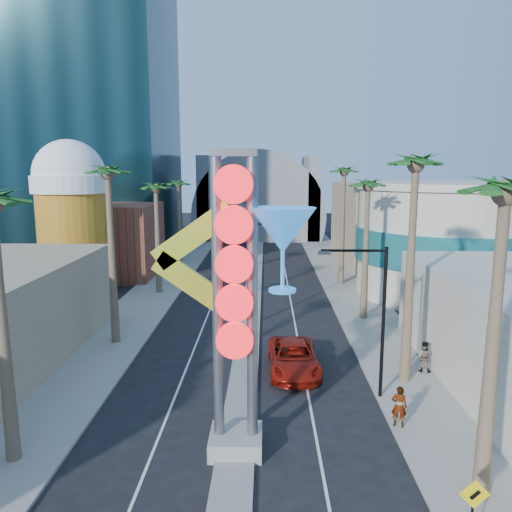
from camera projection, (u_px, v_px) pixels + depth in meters
The scene contains 25 objects.
ground at pixel (231, 496), 18.20m from camera, with size 240.00×240.00×0.00m, color black.
sidewalk_west at pixel (165, 281), 52.85m from camera, with size 5.00×100.00×0.15m, color gray.
sidewalk_east at pixel (344, 282), 52.47m from camera, with size 5.00×100.00×0.15m, color gray.
median at pixel (255, 276), 55.61m from camera, with size 1.60×84.00×0.15m, color gray.
hotel_tower at pixel (90, 67), 65.57m from camera, with size 20.00×20.00×50.00m, color black.
brick_filler_west at pixel (111, 240), 55.26m from camera, with size 10.00×10.00×8.00m, color brown.
filler_east at pixel (380, 222), 64.30m from camera, with size 10.00×20.00×10.00m, color #9D8765.
beer_mug at pixel (72, 212), 46.74m from camera, with size 7.00×7.00×14.50m.
turquoise_building at pixel (445, 240), 46.49m from camera, with size 16.60×16.60×10.60m.
canopy at pixel (259, 212), 88.38m from camera, with size 22.00×16.00×22.00m.
neon_sign at pixel (255, 283), 19.84m from camera, with size 6.53×2.60×12.55m.
ped_sign at pixel (473, 508), 14.74m from camera, with size 0.92×0.12×2.66m.
streetlight_0 at pixel (257, 263), 37.05m from camera, with size 3.79×0.25×8.00m.
streetlight_1 at pixel (251, 227), 60.71m from camera, with size 3.79×0.25×8.00m.
streetlight_2 at pixel (374, 309), 25.11m from camera, with size 3.45×0.25×8.00m.
palm_1 at pixel (108, 184), 32.28m from camera, with size 2.40×2.40×12.70m.
palm_2 at pixel (156, 194), 46.30m from camera, with size 2.40×2.40×11.20m.
palm_3 at pixel (178, 189), 58.12m from camera, with size 2.40×2.40×11.20m.
palm_4 at pixel (504, 212), 16.24m from camera, with size 2.40×2.40×12.20m.
palm_5 at pixel (415, 179), 25.94m from camera, with size 2.40×2.40×13.20m.
palm_6 at pixel (368, 194), 37.99m from camera, with size 2.40×2.40×11.70m.
palm_7 at pixel (344, 179), 49.65m from camera, with size 2.40×2.40×12.70m.
red_pickup at pixel (294, 358), 29.25m from camera, with size 2.84×6.17×1.71m, color #9C160C.
pedestrian_a at pixel (399, 406), 22.69m from camera, with size 0.71×0.46×1.94m, color gray.
pedestrian_b at pixel (424, 356), 28.90m from camera, with size 0.89×0.69×1.82m, color gray.
Camera 1 is at (1.24, -16.40, 11.76)m, focal length 35.00 mm.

